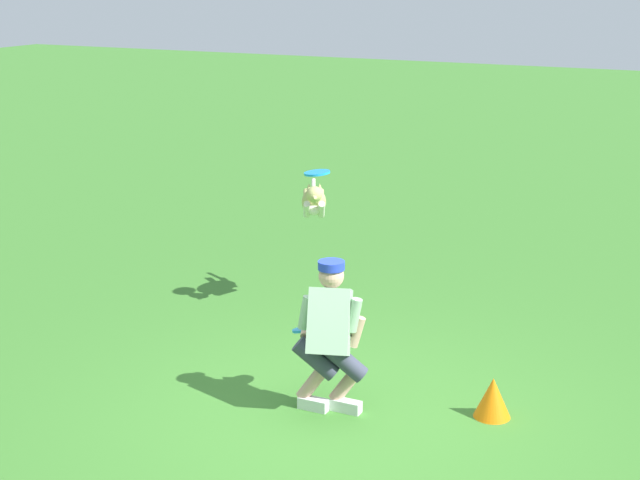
# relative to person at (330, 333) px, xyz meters

# --- Properties ---
(ground_plane) EXTENTS (60.00, 60.00, 0.00)m
(ground_plane) POSITION_rel_person_xyz_m (-0.13, 0.18, -0.70)
(ground_plane) COLOR #3B782C
(person) EXTENTS (0.68, 0.54, 1.29)m
(person) POSITION_rel_person_xyz_m (0.00, 0.00, 0.00)
(person) COLOR silver
(person) RESTS_ON ground_plane
(dog) EXTENTS (0.56, 0.94, 0.55)m
(dog) POSITION_rel_person_xyz_m (1.33, -2.37, 0.46)
(dog) COLOR tan
(frisbee_flying) EXTENTS (0.29, 0.29, 0.06)m
(frisbee_flying) POSITION_rel_person_xyz_m (1.17, -2.12, 0.84)
(frisbee_flying) COLOR #1A8EDF
(frisbee_held) EXTENTS (0.35, 0.36, 0.12)m
(frisbee_held) POSITION_rel_person_xyz_m (0.32, -0.22, -0.09)
(frisbee_held) COLOR #238DD9
(frisbee_held) RESTS_ON person
(training_cone) EXTENTS (0.31, 0.31, 0.34)m
(training_cone) POSITION_rel_person_xyz_m (-1.26, -0.49, -0.53)
(training_cone) COLOR orange
(training_cone) RESTS_ON ground_plane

